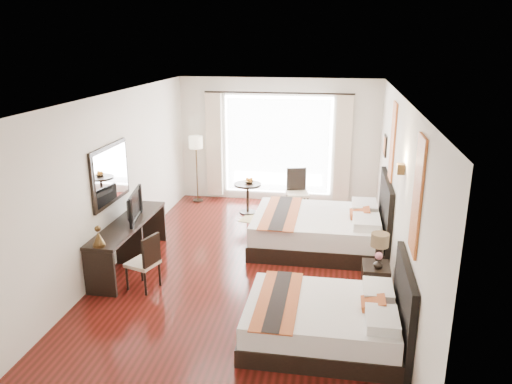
% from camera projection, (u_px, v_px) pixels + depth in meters
% --- Properties ---
extents(floor, '(4.50, 7.50, 0.01)m').
position_uv_depth(floor, '(249.00, 271.00, 8.12)').
color(floor, '#330F09').
rests_on(floor, ground).
extents(ceiling, '(4.50, 7.50, 0.02)m').
position_uv_depth(ceiling, '(248.00, 97.00, 7.30)').
color(ceiling, white).
rests_on(ceiling, wall_headboard).
extents(wall_headboard, '(0.01, 7.50, 2.80)m').
position_uv_depth(wall_headboard, '(398.00, 195.00, 7.36)').
color(wall_headboard, silver).
rests_on(wall_headboard, floor).
extents(wall_desk, '(0.01, 7.50, 2.80)m').
position_uv_depth(wall_desk, '(112.00, 182.00, 8.06)').
color(wall_desk, silver).
rests_on(wall_desk, floor).
extents(wall_window, '(4.50, 0.01, 2.80)m').
position_uv_depth(wall_window, '(278.00, 141.00, 11.24)').
color(wall_window, silver).
rests_on(wall_window, floor).
extents(wall_entry, '(4.50, 0.01, 2.80)m').
position_uv_depth(wall_entry, '(169.00, 315.00, 4.18)').
color(wall_entry, silver).
rests_on(wall_entry, floor).
extents(window_glass, '(2.40, 0.02, 2.20)m').
position_uv_depth(window_glass, '(278.00, 145.00, 11.25)').
color(window_glass, white).
rests_on(window_glass, wall_window).
extents(sheer_curtain, '(2.30, 0.02, 2.10)m').
position_uv_depth(sheer_curtain, '(278.00, 146.00, 11.20)').
color(sheer_curtain, white).
rests_on(sheer_curtain, wall_window).
extents(drape_left, '(0.35, 0.14, 2.35)m').
position_uv_depth(drape_left, '(214.00, 145.00, 11.39)').
color(drape_left, '#C5B299').
rests_on(drape_left, floor).
extents(drape_right, '(0.35, 0.14, 2.35)m').
position_uv_depth(drape_right, '(343.00, 150.00, 10.94)').
color(drape_right, '#C5B299').
rests_on(drape_right, floor).
extents(art_panel_near, '(0.03, 0.50, 1.35)m').
position_uv_depth(art_panel_near, '(417.00, 196.00, 5.53)').
color(art_panel_near, '#9B2B16').
rests_on(art_panel_near, wall_headboard).
extents(art_panel_far, '(0.03, 0.50, 1.35)m').
position_uv_depth(art_panel_far, '(393.00, 143.00, 8.29)').
color(art_panel_far, '#9B2B16').
rests_on(art_panel_far, wall_headboard).
extents(wall_sconce, '(0.10, 0.14, 0.14)m').
position_uv_depth(wall_sconce, '(401.00, 169.00, 6.78)').
color(wall_sconce, '#422F17').
rests_on(wall_sconce, wall_headboard).
extents(mirror_frame, '(0.04, 1.25, 0.95)m').
position_uv_depth(mirror_frame, '(110.00, 174.00, 7.92)').
color(mirror_frame, black).
rests_on(mirror_frame, wall_desk).
extents(mirror_glass, '(0.01, 1.12, 0.82)m').
position_uv_depth(mirror_glass, '(112.00, 174.00, 7.92)').
color(mirror_glass, white).
rests_on(mirror_glass, mirror_frame).
extents(bed_near, '(1.96, 1.53, 1.10)m').
position_uv_depth(bed_near, '(329.00, 320.00, 6.17)').
color(bed_near, black).
rests_on(bed_near, floor).
extents(bed_far, '(2.35, 1.83, 1.33)m').
position_uv_depth(bed_far, '(322.00, 229.00, 8.93)').
color(bed_far, black).
rests_on(bed_far, floor).
extents(nightstand, '(0.39, 0.48, 0.46)m').
position_uv_depth(nightstand, '(375.00, 280.00, 7.32)').
color(nightstand, black).
rests_on(nightstand, floor).
extents(table_lamp, '(0.26, 0.26, 0.42)m').
position_uv_depth(table_lamp, '(380.00, 242.00, 7.25)').
color(table_lamp, black).
rests_on(table_lamp, nightstand).
extents(vase, '(0.14, 0.14, 0.14)m').
position_uv_depth(vase, '(378.00, 261.00, 7.12)').
color(vase, black).
rests_on(vase, nightstand).
extents(console_desk, '(0.50, 2.20, 0.76)m').
position_uv_depth(console_desk, '(129.00, 243.00, 8.23)').
color(console_desk, black).
rests_on(console_desk, floor).
extents(television, '(0.27, 0.86, 0.49)m').
position_uv_depth(television, '(130.00, 206.00, 8.15)').
color(television, black).
rests_on(television, console_desk).
extents(bronze_figurine, '(0.24, 0.24, 0.28)m').
position_uv_depth(bronze_figurine, '(99.00, 237.00, 7.14)').
color(bronze_figurine, '#422F17').
rests_on(bronze_figurine, console_desk).
extents(desk_chair, '(0.51, 0.51, 0.87)m').
position_uv_depth(desk_chair, '(144.00, 272.00, 7.48)').
color(desk_chair, '#C1AF94').
rests_on(desk_chair, floor).
extents(floor_lamp, '(0.31, 0.31, 1.52)m').
position_uv_depth(floor_lamp, '(196.00, 147.00, 11.19)').
color(floor_lamp, black).
rests_on(floor_lamp, floor).
extents(side_table, '(0.57, 0.57, 0.66)m').
position_uv_depth(side_table, '(248.00, 198.00, 10.69)').
color(side_table, black).
rests_on(side_table, floor).
extents(fruit_bowl, '(0.25, 0.25, 0.05)m').
position_uv_depth(fruit_bowl, '(249.00, 182.00, 10.62)').
color(fruit_bowl, '#432518').
rests_on(fruit_bowl, side_table).
extents(window_chair, '(0.54, 0.54, 0.97)m').
position_uv_depth(window_chair, '(297.00, 201.00, 10.66)').
color(window_chair, '#C1AF94').
rests_on(window_chair, floor).
extents(jute_rug, '(1.27, 1.01, 0.01)m').
position_uv_depth(jute_rug, '(270.00, 219.00, 10.41)').
color(jute_rug, tan).
rests_on(jute_rug, floor).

